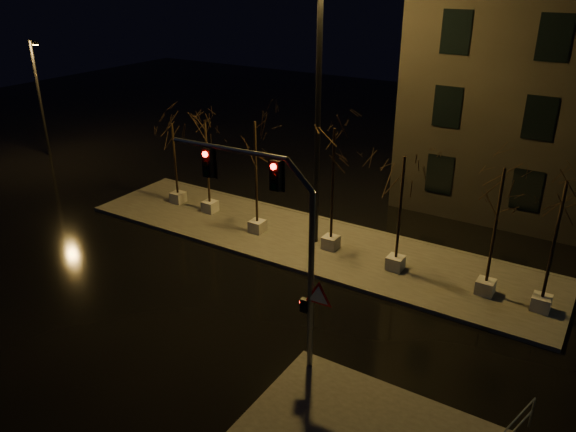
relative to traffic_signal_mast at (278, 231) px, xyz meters
The scene contains 13 objects.
ground 5.86m from the traffic_signal_mast, 155.58° to the left, with size 90.00×90.00×0.00m, color black.
median 9.40m from the traffic_signal_mast, 114.42° to the left, with size 22.00×5.00×0.15m, color #3F3D38.
tree_0 13.79m from the traffic_signal_mast, 145.31° to the left, with size 1.80×1.80×4.32m.
tree_1 11.98m from the traffic_signal_mast, 139.61° to the left, with size 1.80×1.80×4.80m.
tree_2 9.12m from the traffic_signal_mast, 129.14° to the left, with size 1.80×1.80×5.36m.
tree_3 7.68m from the traffic_signal_mast, 105.75° to the left, with size 1.80×1.80×5.50m.
tree_4 7.24m from the traffic_signal_mast, 81.91° to the left, with size 1.80×1.80×4.91m.
tree_5 8.52m from the traffic_signal_mast, 57.33° to the left, with size 1.80×1.80×5.10m.
tree_6 9.68m from the traffic_signal_mast, 47.21° to the left, with size 1.80×1.80×5.06m.
traffic_signal_mast is the anchor object (origin of this frame).
streetlight_main 8.51m from the traffic_signal_mast, 111.37° to the left, with size 2.88×0.74×11.51m.
streetlight_far 26.17m from the traffic_signal_mast, 158.18° to the left, with size 1.41×0.65×7.38m.
guard_rail_b 7.97m from the traffic_signal_mast, ahead, with size 0.57×2.06×1.01m.
Camera 1 is at (11.33, -13.72, 11.38)m, focal length 35.00 mm.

